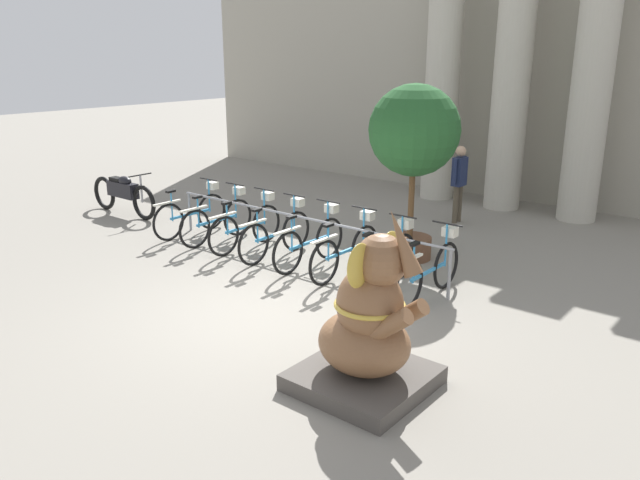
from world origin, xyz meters
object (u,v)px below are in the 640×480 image
bicycle_6 (385,260)px  motorcycle (123,193)px  person_pedestrian (459,178)px  potted_tree (414,138)px  bicycle_5 (347,250)px  bicycle_3 (277,234)px  bicycle_2 (247,226)px  bicycle_0 (192,213)px  bicycle_7 (430,270)px  bicycle_1 (218,219)px  bicycle_4 (311,241)px  elephant_statue (368,329)px

bicycle_6 → motorcycle: 6.75m
person_pedestrian → potted_tree: 2.88m
bicycle_5 → motorcycle: bearing=179.8°
bicycle_3 → potted_tree: size_ratio=0.60×
bicycle_2 → motorcycle: bicycle_2 is taller
bicycle_3 → person_pedestrian: (1.34, 4.00, 0.52)m
bicycle_0 → bicycle_7: 5.17m
bicycle_3 → bicycle_6: bearing=-0.4°
bicycle_2 → bicycle_5: same height
bicycle_6 → potted_tree: size_ratio=0.60×
person_pedestrian → potted_tree: size_ratio=0.54×
bicycle_0 → motorcycle: (-2.31, 0.05, 0.06)m
bicycle_1 → bicycle_5: same height
bicycle_5 → bicycle_7: same height
bicycle_5 → motorcycle: 6.01m
bicycle_0 → bicycle_2: bearing=1.0°
bicycle_6 → motorcycle: (-6.75, 0.05, 0.06)m
bicycle_3 → potted_tree: bearing=37.9°
bicycle_5 → motorcycle: (-6.01, 0.02, 0.06)m
bicycle_1 → bicycle_2: size_ratio=1.00×
bicycle_4 → motorcycle: 5.27m
bicycle_0 → bicycle_3: size_ratio=1.00×
bicycle_5 → potted_tree: 2.16m
bicycle_4 → elephant_statue: size_ratio=0.88×
bicycle_2 → potted_tree: size_ratio=0.60×
bicycle_1 → bicycle_6: 3.69m
potted_tree → bicycle_1: bearing=-156.8°
bicycle_6 → motorcycle: bicycle_6 is taller
bicycle_4 → bicycle_3: bearing=-178.5°
bicycle_0 → motorcycle: bicycle_0 is taller
bicycle_6 → potted_tree: potted_tree is taller
bicycle_6 → elephant_statue: 3.00m
bicycle_4 → elephant_statue: (2.97, -2.62, 0.26)m
bicycle_4 → motorcycle: (-5.27, 0.01, 0.06)m
bicycle_7 → elephant_statue: bearing=-73.9°
bicycle_4 → bicycle_7: bearing=-0.1°
bicycle_1 → bicycle_4: same height
bicycle_7 → potted_tree: bearing=130.3°
bicycle_3 → elephant_statue: (3.71, -2.60, 0.26)m
bicycle_2 → bicycle_4: same height
bicycle_7 → bicycle_1: bearing=-179.7°
bicycle_4 → bicycle_7: 2.22m
bicycle_4 → elephant_statue: 3.97m
bicycle_3 → bicycle_4: same height
bicycle_0 → potted_tree: 4.55m
bicycle_3 → bicycle_4: bearing=1.5°
bicycle_5 → person_pedestrian: bearing=92.0°
bicycle_6 → bicycle_7: same height
bicycle_5 → motorcycle: bicycle_5 is taller
motorcycle → potted_tree: (6.32, 1.36, 1.58)m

